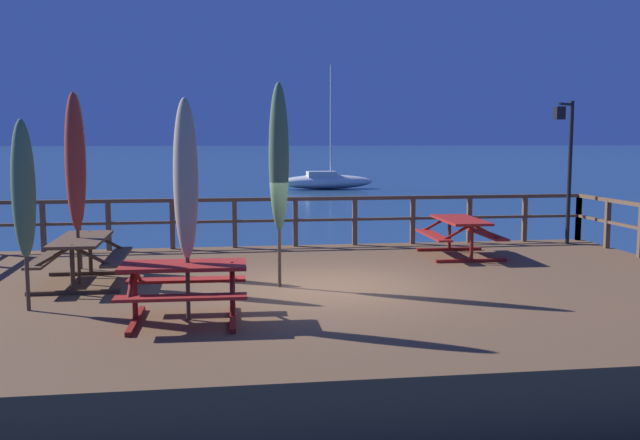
# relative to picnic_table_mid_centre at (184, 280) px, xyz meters

# --- Properties ---
(ground_plane) EXTENTS (600.00, 600.00, 0.00)m
(ground_plane) POSITION_rel_picnic_table_mid_centre_xyz_m (2.18, 1.98, -1.36)
(ground_plane) COLOR navy
(wooden_deck) EXTENTS (13.64, 9.15, 0.82)m
(wooden_deck) POSITION_rel_picnic_table_mid_centre_xyz_m (2.18, 1.98, -0.96)
(wooden_deck) COLOR brown
(wooden_deck) RESTS_ON ground
(railing_waterside_far) EXTENTS (13.44, 0.10, 1.09)m
(railing_waterside_far) POSITION_rel_picnic_table_mid_centre_xyz_m (2.18, 6.40, 0.18)
(railing_waterside_far) COLOR brown
(railing_waterside_far) RESTS_ON wooden_deck
(picnic_table_mid_centre) EXTENTS (1.65, 1.45, 0.78)m
(picnic_table_mid_centre) POSITION_rel_picnic_table_mid_centre_xyz_m (0.00, 0.00, 0.00)
(picnic_table_mid_centre) COLOR maroon
(picnic_table_mid_centre) RESTS_ON wooden_deck
(picnic_table_back_left) EXTENTS (1.45, 1.86, 0.78)m
(picnic_table_back_left) POSITION_rel_picnic_table_mid_centre_xyz_m (5.32, 4.55, 0.01)
(picnic_table_back_left) COLOR maroon
(picnic_table_back_left) RESTS_ON wooden_deck
(picnic_table_mid_left) EXTENTS (1.40, 1.98, 0.78)m
(picnic_table_mid_left) POSITION_rel_picnic_table_mid_centre_xyz_m (-1.74, 2.72, 0.01)
(picnic_table_mid_left) COLOR brown
(picnic_table_mid_left) RESTS_ON wooden_deck
(patio_umbrella_tall_mid_left) EXTENTS (0.32, 0.32, 2.90)m
(patio_umbrella_tall_mid_left) POSITION_rel_picnic_table_mid_centre_xyz_m (0.05, 0.08, 1.29)
(patio_umbrella_tall_mid_left) COLOR #4C3828
(patio_umbrella_tall_mid_left) RESTS_ON wooden_deck
(patio_umbrella_tall_back_right) EXTENTS (0.32, 0.32, 3.25)m
(patio_umbrella_tall_back_right) POSITION_rel_picnic_table_mid_centre_xyz_m (1.43, 2.03, 1.52)
(patio_umbrella_tall_back_right) COLOR #4C3828
(patio_umbrella_tall_back_right) RESTS_ON wooden_deck
(patio_umbrella_tall_front) EXTENTS (0.32, 0.32, 3.12)m
(patio_umbrella_tall_front) POSITION_rel_picnic_table_mid_centre_xyz_m (-1.80, 2.75, 1.43)
(patio_umbrella_tall_front) COLOR #4C3828
(patio_umbrella_tall_front) RESTS_ON wooden_deck
(patio_umbrella_short_back) EXTENTS (0.32, 0.32, 2.64)m
(patio_umbrella_short_back) POSITION_rel_picnic_table_mid_centre_xyz_m (-2.16, 0.92, 1.13)
(patio_umbrella_short_back) COLOR #4C3828
(patio_umbrella_short_back) RESTS_ON wooden_deck
(patio_umbrella_short_mid) EXTENTS (0.32, 0.32, 3.18)m
(patio_umbrella_short_mid) POSITION_rel_picnic_table_mid_centre_xyz_m (-2.02, 4.18, 1.47)
(patio_umbrella_short_mid) COLOR #4C3828
(patio_umbrella_short_mid) RESTS_ON wooden_deck
(lamp_post_hooked) EXTENTS (0.60, 0.46, 3.20)m
(lamp_post_hooked) POSITION_rel_picnic_table_mid_centre_xyz_m (8.14, 5.74, 1.56)
(lamp_post_hooked) COLOR black
(lamp_post_hooked) RESTS_ON wooden_deck
(sailboat_distant) EXTENTS (6.06, 1.90, 7.72)m
(sailboat_distant) POSITION_rel_picnic_table_mid_centre_xyz_m (7.44, 35.90, -0.85)
(sailboat_distant) COLOR white
(sailboat_distant) RESTS_ON ground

